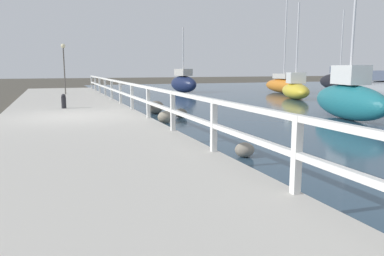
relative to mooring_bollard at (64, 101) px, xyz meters
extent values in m
plane|color=#4C473D|center=(0.20, -2.63, -0.61)|extent=(120.00, 120.00, 0.00)
cube|color=beige|center=(0.20, -2.63, -0.44)|extent=(4.52, 36.00, 0.34)
cube|color=white|center=(2.35, -11.35, 0.21)|extent=(0.10, 0.10, 0.97)
cube|color=white|center=(2.35, -8.86, 0.21)|extent=(0.10, 0.10, 0.97)
cube|color=white|center=(2.35, -6.37, 0.21)|extent=(0.10, 0.10, 0.97)
cube|color=white|center=(2.35, -3.87, 0.21)|extent=(0.10, 0.10, 0.97)
cube|color=white|center=(2.35, -1.38, 0.21)|extent=(0.10, 0.10, 0.97)
cube|color=white|center=(2.35, 1.11, 0.21)|extent=(0.10, 0.10, 0.97)
cube|color=white|center=(2.35, 3.60, 0.21)|extent=(0.10, 0.10, 0.97)
cube|color=white|center=(2.35, 6.09, 0.21)|extent=(0.10, 0.10, 0.97)
cube|color=white|center=(2.35, 8.59, 0.21)|extent=(0.10, 0.10, 0.97)
cube|color=white|center=(2.35, 11.08, 0.21)|extent=(0.10, 0.10, 0.97)
cube|color=white|center=(2.35, 13.57, 0.21)|extent=(0.10, 0.10, 0.97)
cube|color=white|center=(2.35, -2.63, 0.66)|extent=(0.09, 32.50, 0.08)
cube|color=white|center=(2.35, -2.63, 0.21)|extent=(0.09, 32.50, 0.08)
ellipsoid|color=gray|center=(3.35, -8.22, -0.45)|extent=(0.42, 0.38, 0.31)
ellipsoid|color=slate|center=(3.64, 0.07, -0.36)|extent=(0.67, 0.60, 0.50)
ellipsoid|color=#666056|center=(4.10, -1.82, -0.43)|extent=(0.48, 0.43, 0.36)
ellipsoid|color=#666056|center=(3.49, -0.26, -0.36)|extent=(0.68, 0.61, 0.51)
ellipsoid|color=gray|center=(3.19, -2.90, -0.40)|extent=(0.55, 0.49, 0.41)
cylinder|color=black|center=(0.00, 0.00, -0.06)|extent=(0.18, 0.18, 0.44)
sphere|color=black|center=(0.00, 0.00, 0.19)|extent=(0.16, 0.16, 0.16)
cylinder|color=#514C47|center=(0.32, 7.97, 1.05)|extent=(0.07, 0.07, 2.64)
sphere|color=beige|center=(0.32, 7.97, 2.49)|extent=(0.25, 0.25, 0.25)
ellipsoid|color=orange|center=(15.92, 9.00, -0.07)|extent=(1.31, 4.48, 1.06)
cube|color=beige|center=(15.92, 9.00, 0.64)|extent=(0.91, 1.70, 0.37)
cylinder|color=silver|center=(15.92, 9.00, 3.68)|extent=(0.09, 0.09, 6.44)
ellipsoid|color=#1E707A|center=(9.67, -4.35, 0.03)|extent=(1.99, 4.49, 1.27)
cube|color=silver|center=(9.67, -4.35, 1.00)|extent=(1.05, 1.53, 0.68)
cylinder|color=silver|center=(9.67, -4.35, 3.45)|extent=(0.09, 0.09, 5.57)
ellipsoid|color=#192347|center=(8.99, 12.03, 0.03)|extent=(1.73, 3.54, 1.26)
cube|color=beige|center=(8.99, 12.03, 0.92)|extent=(1.05, 1.56, 0.52)
cylinder|color=silver|center=(8.99, 12.03, 2.45)|extent=(0.09, 0.09, 3.59)
ellipsoid|color=gold|center=(13.39, 4.01, -0.13)|extent=(2.33, 3.69, 0.94)
cube|color=silver|center=(13.39, 4.01, 0.66)|extent=(1.19, 1.26, 0.65)
cylinder|color=silver|center=(13.39, 4.01, 2.69)|extent=(0.09, 0.09, 4.71)
ellipsoid|color=black|center=(21.85, 9.79, 0.11)|extent=(1.08, 4.95, 1.43)
cube|color=#4C566B|center=(21.85, 9.79, 1.10)|extent=(0.71, 1.81, 0.55)
cylinder|color=silver|center=(21.85, 9.79, 3.33)|extent=(0.09, 0.09, 5.02)
camera|label=1|loc=(-0.37, -15.05, 1.25)|focal=35.00mm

